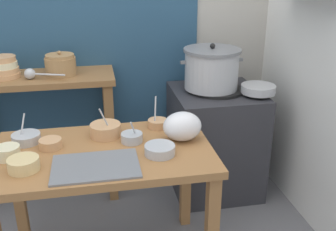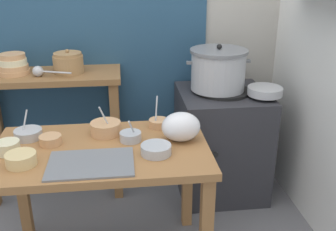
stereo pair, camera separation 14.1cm
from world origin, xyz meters
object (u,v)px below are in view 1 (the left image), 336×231
at_px(prep_bowl_5, 132,137).
at_px(serving_tray, 96,166).
at_px(stove_block, 215,140).
at_px(bowl_stack_enamel, 4,68).
at_px(plastic_bag, 182,126).
at_px(prep_bowl_2, 23,164).
at_px(prep_bowl_6, 50,143).
at_px(back_shelf_table, 44,107).
at_px(ladle, 31,74).
at_px(wide_pan, 258,89).
at_px(prep_bowl_0, 106,129).
at_px(clay_pot, 61,65).
at_px(steamer_pot, 212,69).
at_px(prep_bowl_7, 158,123).
at_px(prep_table, 104,169).
at_px(prep_bowl_1, 160,149).
at_px(prep_bowl_4, 8,152).
at_px(prep_bowl_3, 26,138).

bearing_deg(prep_bowl_5, serving_tray, -129.24).
bearing_deg(stove_block, bowl_stack_enamel, 174.32).
bearing_deg(plastic_bag, prep_bowl_2, -167.43).
height_order(prep_bowl_2, prep_bowl_6, prep_bowl_2).
relative_size(serving_tray, prep_bowl_2, 2.82).
bearing_deg(back_shelf_table, ladle, -120.44).
distance_m(wide_pan, prep_bowl_0, 1.09).
distance_m(clay_pot, ladle, 0.20).
bearing_deg(prep_bowl_5, ladle, 130.29).
bearing_deg(serving_tray, steamer_pot, 46.75).
bearing_deg(steamer_pot, ladle, 178.08).
distance_m(ladle, prep_bowl_7, 0.90).
bearing_deg(prep_table, serving_tray, -103.15).
xyz_separation_m(prep_table, prep_bowl_1, (0.27, -0.10, 0.14)).
xyz_separation_m(plastic_bag, prep_bowl_2, (-0.78, -0.17, -0.05)).
xyz_separation_m(clay_pot, prep_bowl_1, (0.50, -0.90, -0.22)).
distance_m(prep_table, stove_block, 1.08).
relative_size(prep_bowl_1, prep_bowl_7, 0.85).
bearing_deg(bowl_stack_enamel, prep_bowl_4, -80.54).
distance_m(serving_tray, prep_bowl_6, 0.33).
relative_size(serving_tray, prep_bowl_5, 3.09).
xyz_separation_m(prep_bowl_1, prep_bowl_2, (-0.63, -0.03, 0.00)).
bearing_deg(clay_pot, prep_bowl_6, -92.35).
bearing_deg(prep_bowl_0, prep_table, -97.54).
relative_size(steamer_pot, prep_bowl_7, 2.46).
relative_size(wide_pan, prep_bowl_2, 1.62).
distance_m(clay_pot, prep_bowl_1, 1.06).
distance_m(bowl_stack_enamel, prep_bowl_5, 1.07).
distance_m(back_shelf_table, prep_bowl_4, 0.81).
bearing_deg(prep_bowl_5, steamer_pot, 45.35).
bearing_deg(prep_bowl_3, prep_bowl_6, -34.71).
distance_m(ladle, prep_bowl_5, 0.89).
bearing_deg(plastic_bag, prep_bowl_6, 177.15).
distance_m(bowl_stack_enamel, prep_bowl_3, 0.71).
height_order(ladle, serving_tray, ladle).
bearing_deg(prep_bowl_0, wide_pan, 19.64).
xyz_separation_m(prep_bowl_2, prep_bowl_3, (-0.03, 0.30, -0.00)).
xyz_separation_m(prep_table, steamer_pot, (0.77, 0.69, 0.31)).
relative_size(prep_bowl_1, prep_bowl_5, 1.17).
height_order(bowl_stack_enamel, prep_bowl_6, bowl_stack_enamel).
distance_m(steamer_pot, prep_bowl_3, 1.29).
height_order(plastic_bag, wide_pan, plastic_bag).
xyz_separation_m(clay_pot, bowl_stack_enamel, (-0.36, 0.01, -0.00)).
height_order(steamer_pot, prep_bowl_5, steamer_pot).
relative_size(clay_pot, bowl_stack_enamel, 0.99).
distance_m(back_shelf_table, prep_bowl_7, 0.90).
bearing_deg(prep_bowl_3, stove_block, 22.90).
relative_size(stove_block, ladle, 3.02).
relative_size(wide_pan, prep_bowl_5, 1.78).
bearing_deg(prep_bowl_0, steamer_pot, 34.95).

